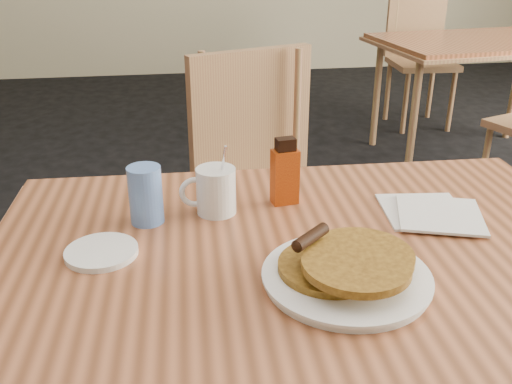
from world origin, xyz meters
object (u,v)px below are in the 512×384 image
at_px(coffee_mug, 215,190).
at_px(syrup_bottle, 285,173).
at_px(neighbor_table, 478,46).
at_px(pancake_plate, 347,270).
at_px(main_table, 305,264).
at_px(chair_main_far, 256,175).
at_px(chair_neighbor_far, 419,46).
at_px(blue_tumbler, 146,195).

bearing_deg(coffee_mug, syrup_bottle, 18.03).
height_order(neighbor_table, coffee_mug, coffee_mug).
xyz_separation_m(neighbor_table, pancake_plate, (-1.56, -2.42, 0.07)).
relative_size(main_table, syrup_bottle, 8.51).
bearing_deg(syrup_bottle, chair_main_far, 79.52).
relative_size(chair_neighbor_far, syrup_bottle, 6.06).
relative_size(main_table, chair_neighbor_far, 1.41).
height_order(neighbor_table, chair_neighbor_far, chair_neighbor_far).
bearing_deg(pancake_plate, blue_tumbler, 140.50).
bearing_deg(blue_tumbler, main_table, -27.13).
height_order(chair_neighbor_far, coffee_mug, chair_neighbor_far).
distance_m(coffee_mug, syrup_bottle, 0.17).
height_order(main_table, pancake_plate, pancake_plate).
height_order(chair_main_far, blue_tumbler, chair_main_far).
xyz_separation_m(main_table, pancake_plate, (0.04, -0.13, 0.06)).
xyz_separation_m(main_table, chair_neighbor_far, (1.58, 3.05, -0.14)).
distance_m(chair_main_far, pancake_plate, 0.92).
relative_size(chair_neighbor_far, blue_tumbler, 7.51).
distance_m(chair_main_far, chair_neighbor_far, 2.77).
height_order(chair_main_far, coffee_mug, chair_main_far).
relative_size(chair_main_far, pancake_plate, 3.23).
height_order(main_table, syrup_bottle, syrup_bottle).
relative_size(main_table, blue_tumbler, 10.55).
bearing_deg(coffee_mug, chair_neighbor_far, 67.36).
xyz_separation_m(chair_main_far, syrup_bottle, (-0.02, -0.56, 0.23)).
bearing_deg(syrup_bottle, pancake_plate, -91.38).
distance_m(neighbor_table, chair_main_far, 2.20).
height_order(pancake_plate, syrup_bottle, syrup_bottle).
height_order(main_table, chair_main_far, chair_main_far).
height_order(pancake_plate, blue_tumbler, blue_tumbler).
xyz_separation_m(chair_main_far, chair_neighbor_far, (1.56, 2.29, -0.02)).
distance_m(neighbor_table, syrup_bottle, 2.62).
bearing_deg(coffee_mug, blue_tumbler, -162.48).
distance_m(syrup_bottle, blue_tumbler, 0.32).
distance_m(main_table, chair_main_far, 0.78).
xyz_separation_m(neighbor_table, chair_neighbor_far, (-0.03, 0.77, -0.14)).
bearing_deg(blue_tumbler, neighbor_table, 47.83).
height_order(main_table, chair_neighbor_far, chair_neighbor_far).
bearing_deg(main_table, chair_main_far, 88.93).
height_order(main_table, neighbor_table, same).
xyz_separation_m(main_table, blue_tumbler, (-0.32, 0.16, 0.10)).
xyz_separation_m(main_table, neighbor_table, (1.60, 2.28, -0.00)).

